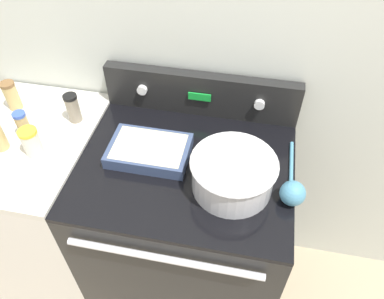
{
  "coord_description": "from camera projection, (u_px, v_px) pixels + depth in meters",
  "views": [
    {
      "loc": [
        0.2,
        -0.56,
        1.96
      ],
      "look_at": [
        0.02,
        0.34,
        1.01
      ],
      "focal_mm": 35.0,
      "sensor_mm": 36.0,
      "label": 1
    }
  ],
  "objects": [
    {
      "name": "kitchen_wall",
      "position": [
        205.0,
        39.0,
        1.39
      ],
      "size": [
        8.0,
        0.05,
        2.5
      ],
      "color": "silver",
      "rests_on": "ground_plane"
    },
    {
      "name": "spice_jar_blue_cap",
      "position": [
        23.0,
        125.0,
        1.4
      ],
      "size": [
        0.05,
        0.05,
        0.11
      ],
      "color": "tan",
      "rests_on": "side_counter"
    },
    {
      "name": "spice_jar_black_cap",
      "position": [
        73.0,
        108.0,
        1.46
      ],
      "size": [
        0.05,
        0.05,
        0.12
      ],
      "color": "gray",
      "rests_on": "side_counter"
    },
    {
      "name": "spice_jar_brown_cap",
      "position": [
        12.0,
        95.0,
        1.51
      ],
      "size": [
        0.06,
        0.06,
        0.12
      ],
      "color": "tan",
      "rests_on": "side_counter"
    },
    {
      "name": "ladle",
      "position": [
        293.0,
        191.0,
        1.22
      ],
      "size": [
        0.08,
        0.31,
        0.08
      ],
      "color": "teal",
      "rests_on": "stove_range"
    },
    {
      "name": "side_counter",
      "position": [
        54.0,
        210.0,
        1.78
      ],
      "size": [
        0.52,
        0.65,
        0.96
      ],
      "color": "silver",
      "rests_on": "ground_plane"
    },
    {
      "name": "control_panel",
      "position": [
        201.0,
        94.0,
        1.49
      ],
      "size": [
        0.78,
        0.07,
        0.18
      ],
      "color": "black",
      "rests_on": "stove_range"
    },
    {
      "name": "stove_range",
      "position": [
        187.0,
        234.0,
        1.69
      ],
      "size": [
        0.78,
        0.68,
        0.95
      ],
      "color": "black",
      "rests_on": "ground_plane"
    },
    {
      "name": "mixing_bowl",
      "position": [
        233.0,
        173.0,
        1.23
      ],
      "size": [
        0.29,
        0.29,
        0.13
      ],
      "color": "silver",
      "rests_on": "stove_range"
    },
    {
      "name": "casserole_dish",
      "position": [
        149.0,
        150.0,
        1.36
      ],
      "size": [
        0.29,
        0.2,
        0.05
      ],
      "color": "#38476B",
      "rests_on": "stove_range"
    },
    {
      "name": "spice_jar_yellow_cap",
      "position": [
        31.0,
        142.0,
        1.34
      ],
      "size": [
        0.07,
        0.07,
        0.11
      ],
      "color": "beige",
      "rests_on": "side_counter"
    }
  ]
}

